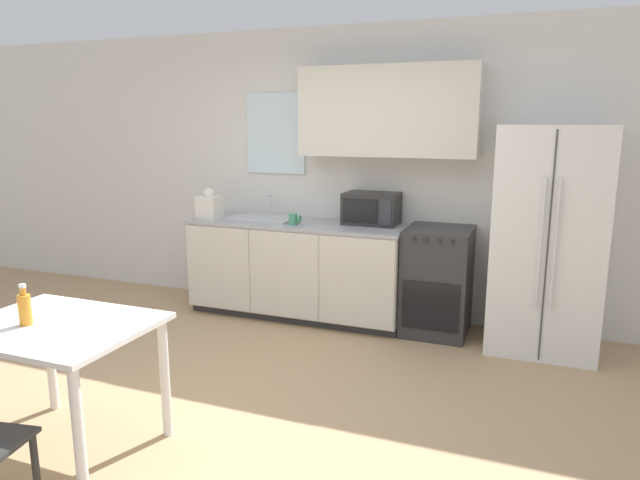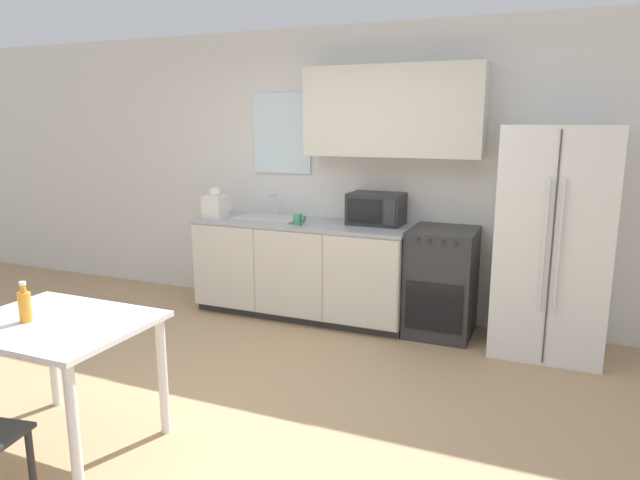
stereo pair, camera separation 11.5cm
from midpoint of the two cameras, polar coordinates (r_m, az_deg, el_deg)
The scene contains 11 objects.
ground_plane at distance 3.90m, azimuth -7.49°, elevation -16.40°, with size 12.00×12.00×0.00m, color tan.
wall_back at distance 5.43m, azimuth 4.53°, elevation 7.66°, with size 12.00×0.38×2.70m.
kitchen_counter at distance 5.44m, azimuth -1.09°, elevation -2.85°, with size 2.07×0.68×0.92m.
oven_range at distance 5.09m, azimuth 12.69°, elevation -4.11°, with size 0.55×0.62×0.94m.
refrigerator at distance 4.88m, azimuth 22.87°, elevation -0.15°, with size 0.83×0.74×1.81m.
kitchen_sink at distance 5.51m, azimuth -4.57°, elevation 2.27°, with size 0.62×0.42×0.23m.
microwave at distance 5.21m, azimuth 6.27°, elevation 3.13°, with size 0.49×0.34×0.29m.
coffee_mug at distance 5.17m, azimuth -1.55°, elevation 2.09°, with size 0.11×0.08×0.10m.
grocery_bag_0 at distance 5.61m, azimuth -9.85°, elevation 3.50°, with size 0.22×0.19×0.30m.
dining_table at distance 3.52m, azimuth -23.97°, elevation -9.25°, with size 1.00×0.79×0.76m.
drink_bottle at distance 3.51m, azimuth -26.59°, elevation -5.89°, with size 0.07×0.07×0.23m.
Camera 2 is at (1.83, -2.93, 1.84)m, focal length 32.00 mm.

